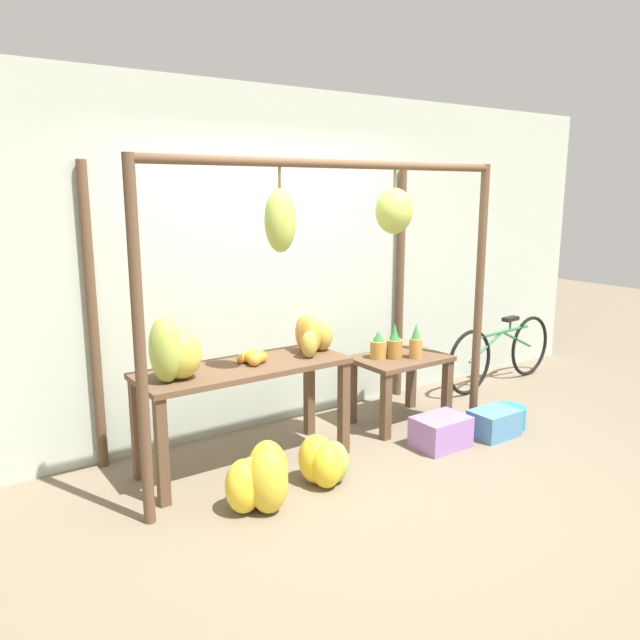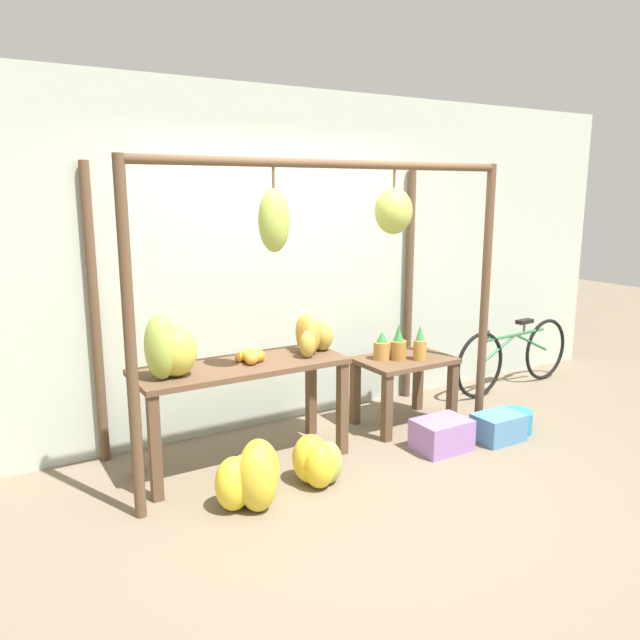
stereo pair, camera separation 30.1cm
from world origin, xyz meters
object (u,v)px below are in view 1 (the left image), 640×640
at_px(orange_pile, 254,357).
at_px(banana_pile_ground_right, 324,462).
at_px(parked_bicycle, 501,352).
at_px(papaya_pile, 312,336).
at_px(banana_pile_on_table, 174,352).
at_px(pineapple_cluster, 395,345).
at_px(fruit_crate_purple, 494,423).
at_px(fruit_crate_white, 441,432).
at_px(blue_bucket, 508,417).
at_px(banana_pile_ground_left, 259,479).

distance_m(orange_pile, banana_pile_ground_right, 0.89).
relative_size(parked_bicycle, papaya_pile, 4.31).
bearing_deg(banana_pile_on_table, pineapple_cluster, 2.09).
bearing_deg(fruit_crate_purple, banana_pile_on_table, 166.27).
bearing_deg(fruit_crate_white, pineapple_cluster, 88.37).
height_order(fruit_crate_white, papaya_pile, papaya_pile).
height_order(pineapple_cluster, papaya_pile, papaya_pile).
bearing_deg(blue_bucket, pineapple_cluster, 140.88).
relative_size(banana_pile_ground_left, banana_pile_ground_right, 1.36).
xyz_separation_m(fruit_crate_white, blue_bucket, (0.77, -0.03, -0.03)).
height_order(banana_pile_on_table, blue_bucket, banana_pile_on_table).
bearing_deg(pineapple_cluster, banana_pile_ground_left, -159.63).
relative_size(papaya_pile, fruit_crate_purple, 1.04).
distance_m(banana_pile_on_table, pineapple_cluster, 1.99).
distance_m(banana_pile_on_table, banana_pile_ground_right, 1.26).
bearing_deg(blue_bucket, parked_bicycle, 42.66).
distance_m(pineapple_cluster, banana_pile_ground_right, 1.39).
bearing_deg(parked_bicycle, banana_pile_on_table, -175.41).
bearing_deg(orange_pile, pineapple_cluster, 0.02).
height_order(banana_pile_ground_left, banana_pile_ground_right, banana_pile_ground_left).
relative_size(orange_pile, pineapple_cluster, 0.59).
relative_size(banana_pile_ground_left, blue_bucket, 1.88).
height_order(banana_pile_on_table, papaya_pile, banana_pile_on_table).
bearing_deg(parked_bicycle, pineapple_cluster, -172.46).
relative_size(pineapple_cluster, blue_bucket, 1.34).
relative_size(pineapple_cluster, papaya_pile, 0.99).
height_order(pineapple_cluster, banana_pile_ground_right, pineapple_cluster).
xyz_separation_m(banana_pile_ground_right, parked_bicycle, (2.80, 0.81, 0.18)).
xyz_separation_m(blue_bucket, fruit_crate_purple, (-0.26, -0.06, 0.02)).
relative_size(orange_pile, fruit_crate_white, 0.54).
bearing_deg(blue_bucket, banana_pile_on_table, 168.73).
bearing_deg(orange_pile, fruit_crate_white, -23.72).
bearing_deg(orange_pile, papaya_pile, 0.26).
distance_m(pineapple_cluster, banana_pile_ground_left, 1.84).
xyz_separation_m(banana_pile_ground_left, fruit_crate_purple, (2.16, -0.06, -0.08)).
distance_m(pineapple_cluster, fruit_crate_white, 0.82).
bearing_deg(fruit_crate_purple, pineapple_cluster, 126.57).
bearing_deg(banana_pile_ground_right, orange_pile, 109.41).
xyz_separation_m(banana_pile_ground_left, fruit_crate_white, (1.64, 0.03, -0.07)).
bearing_deg(banana_pile_ground_left, parked_bicycle, 14.12).
bearing_deg(papaya_pile, banana_pile_on_table, -176.27).
height_order(fruit_crate_white, fruit_crate_purple, fruit_crate_white).
bearing_deg(papaya_pile, banana_pile_ground_left, -142.97).
relative_size(orange_pile, blue_bucket, 0.78).
bearing_deg(orange_pile, banana_pile_on_table, -173.52).
distance_m(orange_pile, papaya_pile, 0.51).
height_order(pineapple_cluster, blue_bucket, pineapple_cluster).
relative_size(banana_pile_ground_left, parked_bicycle, 0.32).
xyz_separation_m(orange_pile, blue_bucket, (2.10, -0.62, -0.71)).
distance_m(fruit_crate_white, papaya_pile, 1.27).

